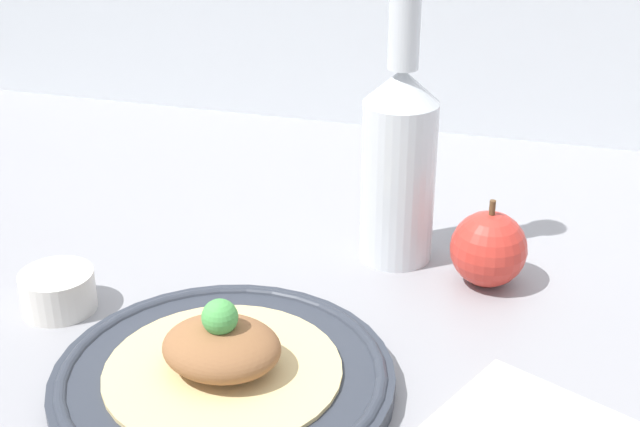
{
  "coord_description": "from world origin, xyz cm",
  "views": [
    {
      "loc": [
        18.02,
        -71.11,
        46.62
      ],
      "look_at": [
        -1.81,
        -0.51,
        10.87
      ],
      "focal_mm": 50.0,
      "sensor_mm": 36.0,
      "label": 1
    }
  ],
  "objects_px": {
    "plated_food": "(222,353)",
    "apple": "(488,249)",
    "dipping_bowl": "(58,291)",
    "cider_bottle": "(399,156)",
    "plate": "(223,379)"
  },
  "relations": [
    {
      "from": "cider_bottle",
      "to": "dipping_bowl",
      "type": "relative_size",
      "value": 4.32
    },
    {
      "from": "plated_food",
      "to": "apple",
      "type": "xyz_separation_m",
      "value": [
        0.19,
        0.24,
        0.0
      ]
    },
    {
      "from": "cider_bottle",
      "to": "apple",
      "type": "bearing_deg",
      "value": -17.36
    },
    {
      "from": "cider_bottle",
      "to": "apple",
      "type": "relative_size",
      "value": 3.33
    },
    {
      "from": "plate",
      "to": "dipping_bowl",
      "type": "xyz_separation_m",
      "value": [
        -0.2,
        0.08,
        0.01
      ]
    },
    {
      "from": "plated_food",
      "to": "dipping_bowl",
      "type": "xyz_separation_m",
      "value": [
        -0.2,
        0.08,
        -0.02
      ]
    },
    {
      "from": "apple",
      "to": "dipping_bowl",
      "type": "bearing_deg",
      "value": -157.51
    },
    {
      "from": "cider_bottle",
      "to": "dipping_bowl",
      "type": "bearing_deg",
      "value": -146.4
    },
    {
      "from": "plated_food",
      "to": "apple",
      "type": "relative_size",
      "value": 2.16
    },
    {
      "from": "plated_food",
      "to": "apple",
      "type": "distance_m",
      "value": 0.31
    },
    {
      "from": "plate",
      "to": "plated_food",
      "type": "distance_m",
      "value": 0.03
    },
    {
      "from": "plated_food",
      "to": "plate",
      "type": "bearing_deg",
      "value": -116.57
    },
    {
      "from": "plate",
      "to": "plated_food",
      "type": "bearing_deg",
      "value": 63.43
    },
    {
      "from": "cider_bottle",
      "to": "apple",
      "type": "xyz_separation_m",
      "value": [
        0.1,
        -0.03,
        -0.08
      ]
    },
    {
      "from": "plated_food",
      "to": "apple",
      "type": "height_order",
      "value": "apple"
    }
  ]
}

